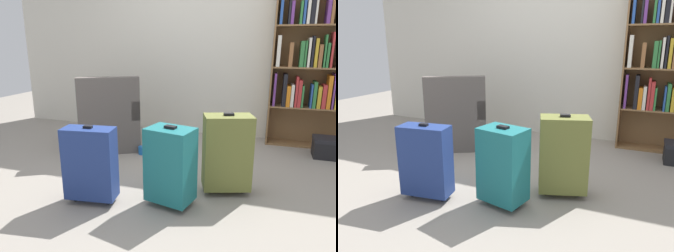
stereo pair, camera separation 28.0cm
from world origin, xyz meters
The scene contains 9 objects.
ground_plane centered at (0.00, 0.00, 0.00)m, with size 10.34×10.34×0.00m, color gray.
back_wall centered at (0.00, 1.87, 1.30)m, with size 5.91×0.10×2.60m, color beige.
bookshelf centered at (1.47, 1.66, 1.04)m, with size 1.18×0.29×1.94m.
armchair centered at (-0.98, 0.84, 0.32)m, with size 0.95×0.95×0.90m.
mug centered at (-0.49, 0.71, 0.05)m, with size 0.12×0.08×0.10m.
storage_box centered at (1.61, 1.25, 0.12)m, with size 0.43×0.26×0.23m.
suitcase_olive centered at (0.57, 0.03, 0.37)m, with size 0.45×0.34×0.71m.
suitcase_teal centered at (0.17, -0.32, 0.34)m, with size 0.40×0.33×0.66m.
suitcase_navy_blue centered at (-0.45, -0.47, 0.34)m, with size 0.43×0.24×0.65m.
Camera 1 is at (0.86, -2.52, 1.28)m, focal length 33.56 mm.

